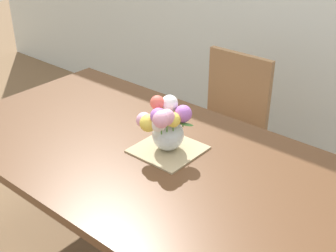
{
  "coord_description": "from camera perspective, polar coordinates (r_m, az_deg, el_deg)",
  "views": [
    {
      "loc": [
        1.19,
        -1.23,
        1.77
      ],
      "look_at": [
        0.1,
        0.07,
        0.86
      ],
      "focal_mm": 48.51,
      "sensor_mm": 36.0,
      "label": 1
    }
  ],
  "objects": [
    {
      "name": "dining_table",
      "position": [
        2.04,
        -3.38,
        -4.72
      ],
      "size": [
        1.87,
        1.03,
        0.74
      ],
      "color": "brown",
      "rests_on": "ground_plane"
    },
    {
      "name": "placemat",
      "position": [
        1.99,
        0.0,
        -2.95
      ],
      "size": [
        0.27,
        0.27,
        0.01
      ],
      "primitive_type": "cube",
      "color": "tan",
      "rests_on": "dining_table"
    },
    {
      "name": "flower_vase",
      "position": [
        1.9,
        -0.38,
        0.22
      ],
      "size": [
        0.21,
        0.2,
        0.25
      ],
      "color": "silver",
      "rests_on": "placemat"
    },
    {
      "name": "chair_far",
      "position": [
        2.75,
        7.4,
        0.98
      ],
      "size": [
        0.42,
        0.42,
        0.9
      ],
      "rotation": [
        0.0,
        0.0,
        3.14
      ],
      "color": "#9E7047",
      "rests_on": "ground_plane"
    }
  ]
}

